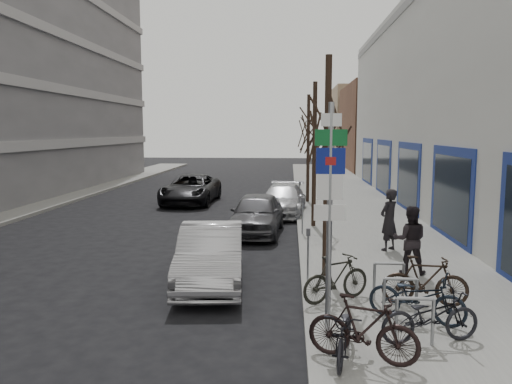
# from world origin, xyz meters

# --- Properties ---
(ground) EXTENTS (120.00, 120.00, 0.00)m
(ground) POSITION_xyz_m (0.00, 0.00, 0.00)
(ground) COLOR black
(ground) RESTS_ON ground
(sidewalk_east) EXTENTS (5.00, 70.00, 0.15)m
(sidewalk_east) POSITION_xyz_m (4.50, 10.00, 0.07)
(sidewalk_east) COLOR slate
(sidewalk_east) RESTS_ON ground
(brick_building_far) EXTENTS (12.00, 14.00, 8.00)m
(brick_building_far) POSITION_xyz_m (13.00, 40.00, 4.00)
(brick_building_far) COLOR brown
(brick_building_far) RESTS_ON ground
(tan_building_far) EXTENTS (13.00, 12.00, 9.00)m
(tan_building_far) POSITION_xyz_m (13.50, 55.00, 4.50)
(tan_building_far) COLOR #937A5B
(tan_building_far) RESTS_ON ground
(highway_sign_pole) EXTENTS (0.55, 0.10, 4.20)m
(highway_sign_pole) POSITION_xyz_m (2.40, -0.01, 2.46)
(highway_sign_pole) COLOR gray
(highway_sign_pole) RESTS_ON ground
(bike_rack) EXTENTS (0.66, 2.26, 0.83)m
(bike_rack) POSITION_xyz_m (3.80, 0.60, 0.66)
(bike_rack) COLOR gray
(bike_rack) RESTS_ON sidewalk_east
(tree_near) EXTENTS (1.80, 1.80, 5.50)m
(tree_near) POSITION_xyz_m (2.60, 3.50, 4.10)
(tree_near) COLOR black
(tree_near) RESTS_ON ground
(tree_mid) EXTENTS (1.80, 1.80, 5.50)m
(tree_mid) POSITION_xyz_m (2.60, 10.00, 4.10)
(tree_mid) COLOR black
(tree_mid) RESTS_ON ground
(tree_far) EXTENTS (1.80, 1.80, 5.50)m
(tree_far) POSITION_xyz_m (2.60, 16.50, 4.10)
(tree_far) COLOR black
(tree_far) RESTS_ON ground
(meter_front) EXTENTS (0.10, 0.08, 1.27)m
(meter_front) POSITION_xyz_m (2.15, 3.00, 0.92)
(meter_front) COLOR gray
(meter_front) RESTS_ON sidewalk_east
(meter_mid) EXTENTS (0.10, 0.08, 1.27)m
(meter_mid) POSITION_xyz_m (2.15, 8.50, 0.92)
(meter_mid) COLOR gray
(meter_mid) RESTS_ON sidewalk_east
(meter_back) EXTENTS (0.10, 0.08, 1.27)m
(meter_back) POSITION_xyz_m (2.15, 14.00, 0.92)
(meter_back) COLOR gray
(meter_back) RESTS_ON sidewalk_east
(bike_near_left) EXTENTS (0.81, 1.66, 0.97)m
(bike_near_left) POSITION_xyz_m (2.59, -1.10, 0.64)
(bike_near_left) COLOR black
(bike_near_left) RESTS_ON sidewalk_east
(bike_near_right) EXTENTS (1.83, 1.08, 1.07)m
(bike_near_right) POSITION_xyz_m (2.85, -1.16, 0.68)
(bike_near_right) COLOR black
(bike_near_right) RESTS_ON sidewalk_east
(bike_mid_curb) EXTENTS (1.87, 1.27, 1.10)m
(bike_mid_curb) POSITION_xyz_m (4.10, 0.56, 0.70)
(bike_mid_curb) COLOR black
(bike_mid_curb) RESTS_ON sidewalk_east
(bike_mid_inner) EXTENTS (1.69, 1.32, 1.02)m
(bike_mid_inner) POSITION_xyz_m (2.69, 1.59, 0.66)
(bike_mid_inner) COLOR black
(bike_mid_inner) RESTS_ON sidewalk_east
(bike_far_curb) EXTENTS (1.83, 0.92, 1.07)m
(bike_far_curb) POSITION_xyz_m (4.08, -0.39, 0.68)
(bike_far_curb) COLOR black
(bike_far_curb) RESTS_ON sidewalk_east
(bike_far_inner) EXTENTS (1.79, 0.70, 1.06)m
(bike_far_inner) POSITION_xyz_m (4.48, 1.44, 0.68)
(bike_far_inner) COLOR black
(bike_far_inner) RESTS_ON sidewalk_east
(parked_car_front) EXTENTS (1.93, 4.45, 1.43)m
(parked_car_front) POSITION_xyz_m (-0.20, 3.09, 0.71)
(parked_car_front) COLOR #B4B4B9
(parked_car_front) RESTS_ON ground
(parked_car_mid) EXTENTS (1.99, 4.41, 1.47)m
(parked_car_mid) POSITION_xyz_m (0.52, 9.10, 0.74)
(parked_car_mid) COLOR #46454A
(parked_car_mid) RESTS_ON ground
(parked_car_back) EXTENTS (2.27, 4.72, 1.33)m
(parked_car_back) POSITION_xyz_m (1.40, 13.36, 0.66)
(parked_car_back) COLOR #B8B9BD
(parked_car_back) RESTS_ON ground
(lane_car) EXTENTS (2.59, 5.37, 1.47)m
(lane_car) POSITION_xyz_m (-3.39, 16.56, 0.74)
(lane_car) COLOR black
(lane_car) RESTS_ON ground
(pedestrian_near) EXTENTS (0.80, 0.79, 1.85)m
(pedestrian_near) POSITION_xyz_m (4.66, 6.24, 1.08)
(pedestrian_near) COLOR black
(pedestrian_near) RESTS_ON sidewalk_east
(pedestrian_far) EXTENTS (0.71, 0.54, 1.73)m
(pedestrian_far) POSITION_xyz_m (4.72, 3.83, 1.02)
(pedestrian_far) COLOR black
(pedestrian_far) RESTS_ON sidewalk_east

